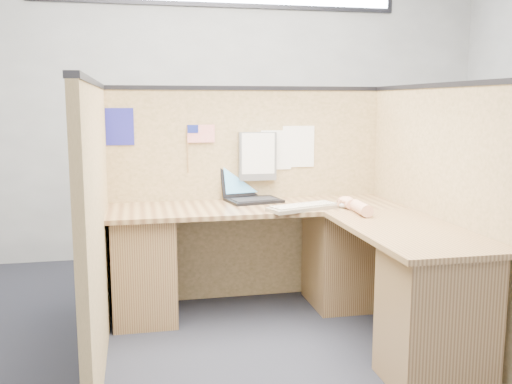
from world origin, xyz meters
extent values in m
plane|color=black|center=(0.00, 0.00, 0.00)|extent=(5.00, 5.00, 0.00)
plane|color=#999A9E|center=(0.00, 2.25, 1.40)|extent=(5.00, 0.00, 5.00)
cube|color=olive|center=(0.00, 1.00, 0.75)|extent=(2.05, 0.05, 1.50)
cube|color=#232328|center=(0.00, 1.00, 1.51)|extent=(2.05, 0.06, 0.03)
cube|color=olive|center=(-1.00, 0.10, 0.75)|extent=(0.05, 1.80, 1.50)
cube|color=#232328|center=(-1.00, 0.10, 1.51)|extent=(0.06, 1.80, 0.03)
cube|color=olive|center=(1.00, 0.10, 0.75)|extent=(0.05, 1.80, 1.50)
cube|color=#232328|center=(1.00, 0.10, 1.51)|extent=(0.06, 1.80, 0.03)
cube|color=brown|center=(0.00, 0.68, 0.71)|extent=(1.95, 0.60, 0.03)
cube|color=brown|center=(0.68, -0.20, 0.71)|extent=(0.60, 1.15, 0.03)
cube|color=brown|center=(-0.75, 0.68, 0.35)|extent=(0.40, 0.50, 0.70)
cube|color=brown|center=(0.60, 0.68, 0.35)|extent=(0.40, 0.50, 0.70)
cube|color=brown|center=(0.68, -0.52, 0.35)|extent=(0.50, 0.40, 0.70)
cube|color=black|center=(0.02, 0.83, 0.74)|extent=(0.40, 0.33, 0.02)
cube|color=black|center=(0.02, 1.00, 0.87)|extent=(0.37, 0.15, 0.24)
cube|color=teal|center=(0.02, 0.99, 0.87)|extent=(0.32, 0.12, 0.20)
cube|color=gray|center=(0.27, 0.48, 0.74)|extent=(0.51, 0.32, 0.02)
cube|color=silver|center=(0.27, 0.48, 0.76)|extent=(0.46, 0.27, 0.01)
ellipsoid|color=silver|center=(0.56, 0.48, 0.75)|extent=(0.13, 0.10, 0.05)
ellipsoid|color=tan|center=(0.56, 0.47, 0.78)|extent=(0.10, 0.12, 0.05)
cylinder|color=tan|center=(0.57, 0.42, 0.77)|extent=(0.07, 0.05, 0.07)
cylinder|color=tan|center=(0.58, 0.26, 0.77)|extent=(0.11, 0.29, 0.09)
cube|color=navy|center=(-0.88, 0.97, 1.25)|extent=(0.19, 0.01, 0.25)
cylinder|color=olive|center=(-0.43, 0.96, 1.10)|extent=(0.01, 0.01, 0.33)
cube|color=red|center=(-0.33, 0.96, 1.20)|extent=(0.19, 0.00, 0.12)
cube|color=navy|center=(-0.39, 0.95, 1.23)|extent=(0.08, 0.00, 0.06)
cube|color=slate|center=(0.07, 0.94, 1.04)|extent=(0.27, 0.05, 0.34)
cube|color=white|center=(0.07, 0.92, 1.06)|extent=(0.24, 0.01, 0.29)
cube|color=white|center=(0.38, 0.97, 1.10)|extent=(0.23, 0.01, 0.30)
cube|color=white|center=(0.21, 0.97, 1.08)|extent=(0.22, 0.01, 0.28)
camera|label=1|loc=(-0.78, -3.00, 1.41)|focal=40.00mm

